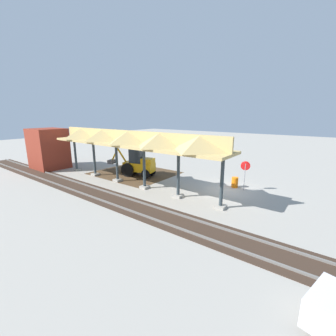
# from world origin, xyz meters

# --- Properties ---
(ground_plane) EXTENTS (120.00, 120.00, 0.00)m
(ground_plane) POSITION_xyz_m (0.00, 0.00, 0.00)
(ground_plane) COLOR #9E998E
(dirt_work_zone) EXTENTS (8.40, 7.00, 0.01)m
(dirt_work_zone) POSITION_xyz_m (10.30, 0.68, 0.00)
(dirt_work_zone) COLOR #4C3823
(dirt_work_zone) RESTS_ON ground
(platform_canopy) EXTENTS (18.83, 3.20, 4.90)m
(platform_canopy) POSITION_xyz_m (7.65, 3.81, 4.17)
(platform_canopy) COLOR #9E998E
(platform_canopy) RESTS_ON ground
(rail_tracks) EXTENTS (60.00, 2.58, 0.15)m
(rail_tracks) POSITION_xyz_m (0.00, 7.27, 0.03)
(rail_tracks) COLOR slate
(rail_tracks) RESTS_ON ground
(stop_sign) EXTENTS (0.74, 0.25, 2.51)m
(stop_sign) POSITION_xyz_m (-1.16, -0.82, 1.81)
(stop_sign) COLOR gray
(stop_sign) RESTS_ON ground
(backhoe) EXTENTS (5.36, 2.54, 2.82)m
(backhoe) POSITION_xyz_m (9.25, 1.21, 1.26)
(backhoe) COLOR orange
(backhoe) RESTS_ON ground
(dirt_mound) EXTENTS (6.18, 6.18, 1.30)m
(dirt_mound) POSITION_xyz_m (11.50, 0.20, 0.00)
(dirt_mound) COLOR #4C3823
(dirt_mound) RESTS_ON ground
(brick_utility_building) EXTENTS (3.84, 3.35, 4.66)m
(brick_utility_building) POSITION_xyz_m (20.12, 4.99, 2.33)
(brick_utility_building) COLOR maroon
(brick_utility_building) RESTS_ON ground
(traffic_barrel) EXTENTS (0.56, 0.56, 0.90)m
(traffic_barrel) POSITION_xyz_m (-0.25, -1.15, 0.45)
(traffic_barrel) COLOR orange
(traffic_barrel) RESTS_ON ground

